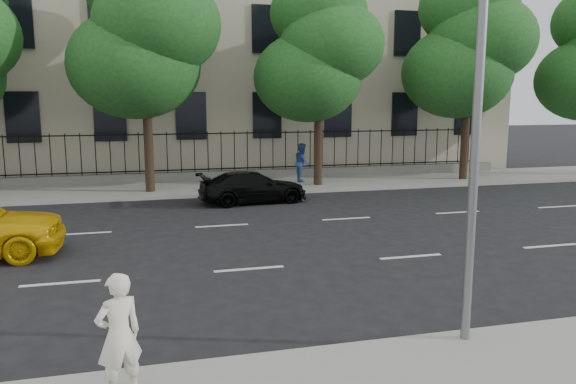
{
  "coord_description": "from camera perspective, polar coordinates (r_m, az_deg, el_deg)",
  "views": [
    {
      "loc": [
        -2.2,
        -9.55,
        3.82
      ],
      "look_at": [
        1.04,
        3.0,
        1.65
      ],
      "focal_mm": 35.0,
      "sensor_mm": 36.0,
      "label": 1
    }
  ],
  "objects": [
    {
      "name": "ground",
      "position": [
        10.52,
        -1.43,
        -11.79
      ],
      "size": [
        120.0,
        120.0,
        0.0
      ],
      "primitive_type": "plane",
      "color": "black",
      "rests_on": "ground"
    },
    {
      "name": "far_sidewalk",
      "position": [
        23.94,
        -9.03,
        0.41
      ],
      "size": [
        60.0,
        4.0,
        0.15
      ],
      "primitive_type": "cube",
      "color": "gray",
      "rests_on": "ground"
    },
    {
      "name": "lane_markings",
      "position": [
        14.96,
        -5.56,
        -5.29
      ],
      "size": [
        49.6,
        4.62,
        0.01
      ],
      "primitive_type": null,
      "color": "silver",
      "rests_on": "ground"
    },
    {
      "name": "masonry_building",
      "position": [
        32.98,
        -11.04,
        18.43
      ],
      "size": [
        34.6,
        12.11,
        18.5
      ],
      "color": "#BCB195",
      "rests_on": "ground"
    },
    {
      "name": "iron_fence",
      "position": [
        25.54,
        -9.43,
        2.26
      ],
      "size": [
        30.0,
        0.5,
        2.2
      ],
      "color": "slate",
      "rests_on": "far_sidewalk"
    },
    {
      "name": "street_light",
      "position": [
        9.18,
        17.3,
        17.41
      ],
      "size": [
        0.25,
        3.32,
        8.05
      ],
      "color": "slate",
      "rests_on": "near_sidewalk"
    },
    {
      "name": "tree_c",
      "position": [
        23.06,
        -14.34,
        15.69
      ],
      "size": [
        5.89,
        5.5,
        9.8
      ],
      "color": "#382619",
      "rests_on": "far_sidewalk"
    },
    {
      "name": "tree_d",
      "position": [
        24.11,
        3.14,
        14.31
      ],
      "size": [
        5.34,
        4.94,
        8.84
      ],
      "color": "#382619",
      "rests_on": "far_sidewalk"
    },
    {
      "name": "tree_e",
      "position": [
        27.08,
        17.87,
        14.12
      ],
      "size": [
        5.71,
        5.31,
        9.46
      ],
      "color": "#382619",
      "rests_on": "far_sidewalk"
    },
    {
      "name": "black_sedan",
      "position": [
        20.69,
        -3.57,
        0.5
      ],
      "size": [
        4.15,
        2.03,
        1.16
      ],
      "primitive_type": "imported",
      "rotation": [
        0.0,
        0.0,
        1.67
      ],
      "color": "black",
      "rests_on": "ground"
    },
    {
      "name": "woman_near",
      "position": [
        7.38,
        -16.81,
        -13.81
      ],
      "size": [
        0.69,
        0.59,
        1.6
      ],
      "primitive_type": "imported",
      "rotation": [
        0.0,
        0.0,
        3.58
      ],
      "color": "white",
      "rests_on": "near_sidewalk"
    },
    {
      "name": "pedestrian_far",
      "position": [
        24.89,
        1.45,
        3.03
      ],
      "size": [
        0.8,
        0.94,
        1.71
      ],
      "primitive_type": "imported",
      "rotation": [
        0.0,
        0.0,
        1.37
      ],
      "color": "#2F4E8F",
      "rests_on": "far_sidewalk"
    }
  ]
}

